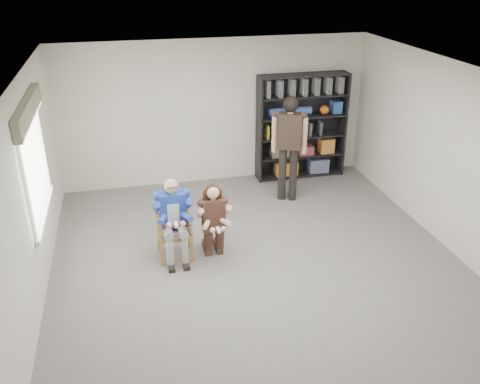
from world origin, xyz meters
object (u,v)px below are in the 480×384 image
object	(u,v)px
seated_man	(174,219)
bookshelf	(302,127)
armchair	(174,228)
kneeling_woman	(214,222)
standing_man	(289,150)

from	to	relation	value
seated_man	bookshelf	world-z (taller)	bookshelf
armchair	bookshelf	xyz separation A→B (m)	(2.87, 2.51, 0.56)
seated_man	kneeling_woman	distance (m)	0.59
armchair	standing_man	xyz separation A→B (m)	(2.27, 1.50, 0.49)
seated_man	armchair	bearing A→B (deg)	0.00
kneeling_woman	armchair	bearing A→B (deg)	168.08
bookshelf	kneeling_woman	bearing A→B (deg)	-131.04
seated_man	bookshelf	bearing A→B (deg)	40.95
armchair	standing_man	size ratio (longest dim) A/B	0.50
seated_man	standing_man	distance (m)	2.74
bookshelf	standing_man	size ratio (longest dim) A/B	1.08
armchair	kneeling_woman	world-z (taller)	kneeling_woman
armchair	kneeling_woman	bearing A→B (deg)	-11.92
armchair	bookshelf	world-z (taller)	bookshelf
armchair	seated_man	world-z (taller)	seated_man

